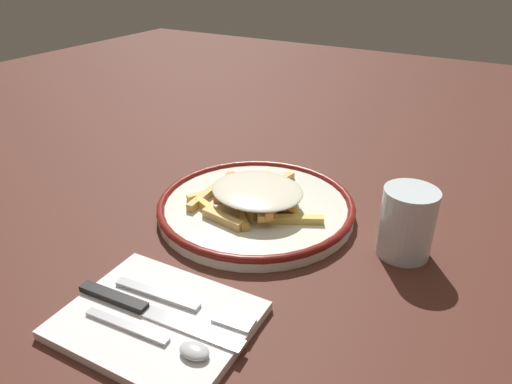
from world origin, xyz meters
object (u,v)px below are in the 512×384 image
object	(u,v)px
fries_heap	(254,194)
spoon	(167,341)
fork	(183,303)
knife	(143,309)
napkin	(158,320)
water_glass	(407,223)
plate	(256,206)

from	to	relation	value
fries_heap	spoon	distance (m)	0.29
fork	knife	size ratio (longest dim) A/B	0.84
fries_heap	napkin	bearing A→B (deg)	5.96
knife	water_glass	world-z (taller)	water_glass
fork	water_glass	distance (m)	0.30
napkin	fries_heap	bearing A→B (deg)	-174.04
knife	fries_heap	bearing A→B (deg)	-178.30
knife	spoon	world-z (taller)	spoon
napkin	water_glass	world-z (taller)	water_glass
plate	knife	world-z (taller)	plate
napkin	water_glass	distance (m)	0.34
plate	water_glass	size ratio (longest dim) A/B	3.18
plate	spoon	distance (m)	0.29
fries_heap	knife	size ratio (longest dim) A/B	1.01
plate	napkin	bearing A→B (deg)	6.04
fries_heap	napkin	distance (m)	0.26
plate	spoon	bearing A→B (deg)	12.32
plate	napkin	distance (m)	0.26
fries_heap	spoon	xyz separation A→B (m)	(0.28, 0.06, -0.02)
plate	spoon	xyz separation A→B (m)	(0.29, 0.06, 0.00)
knife	spoon	xyz separation A→B (m)	(0.02, 0.05, 0.00)
spoon	knife	bearing A→B (deg)	-114.02
napkin	spoon	xyz separation A→B (m)	(0.03, 0.03, 0.01)
spoon	water_glass	size ratio (longest dim) A/B	1.61
plate	water_glass	xyz separation A→B (m)	(-0.01, 0.22, 0.04)
plate	fries_heap	distance (m)	0.03
napkin	spoon	size ratio (longest dim) A/B	1.32
plate	fork	bearing A→B (deg)	9.75
spoon	napkin	bearing A→B (deg)	-126.01
fries_heap	spoon	world-z (taller)	fries_heap
napkin	fork	distance (m)	0.03
fries_heap	fork	bearing A→B (deg)	9.77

